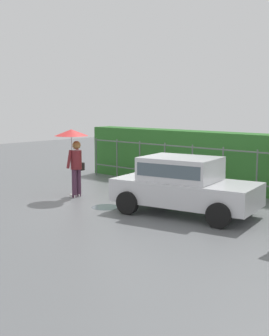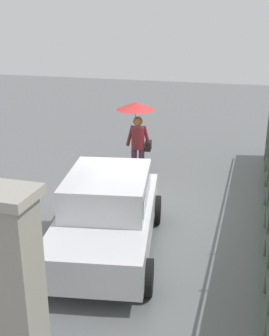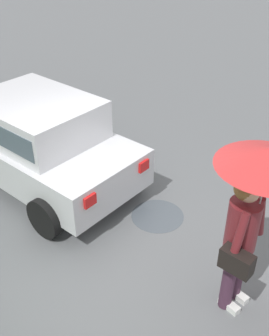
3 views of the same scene
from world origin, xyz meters
name	(u,v)px [view 2 (image 2 of 3)]	position (x,y,z in m)	size (l,w,h in m)	color
ground_plane	(134,212)	(0.00, 0.00, 0.00)	(40.00, 40.00, 0.00)	slate
car	(107,210)	(1.69, -0.03, 0.80)	(3.94, 2.37, 1.48)	silver
pedestrian	(137,122)	(-2.07, -0.53, 1.55)	(1.02, 1.02, 2.08)	#47283D
gate_pillar	(18,284)	(4.72, -0.05, 1.24)	(0.60, 0.60, 2.42)	gray
fence_section	(269,191)	(-0.03, 2.82, 0.82)	(9.32, 0.05, 1.50)	#59605B
puddle_near	(103,201)	(-0.33, -0.89, 0.00)	(0.79, 0.79, 0.00)	#4C545B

